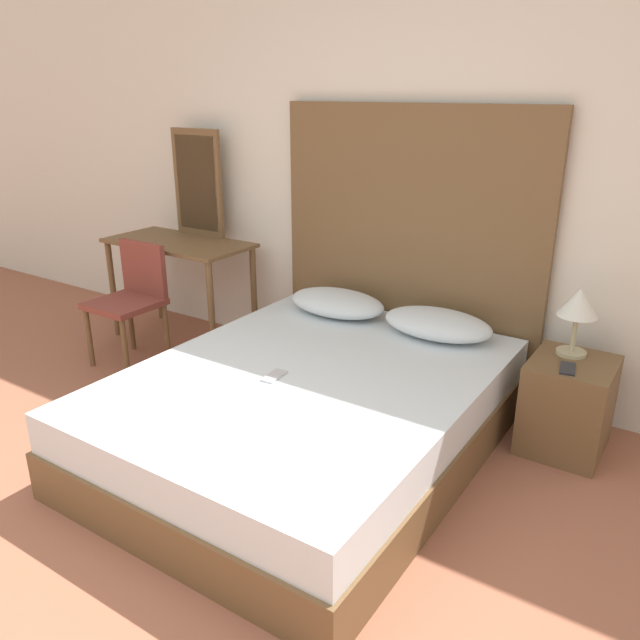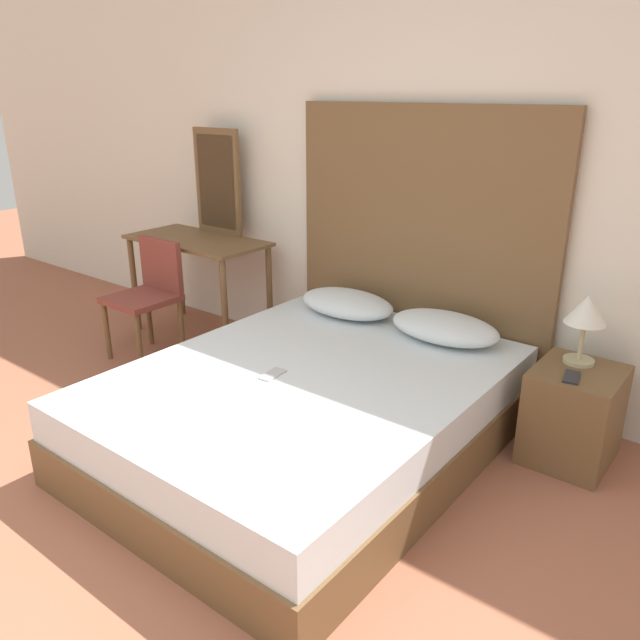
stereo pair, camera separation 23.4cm
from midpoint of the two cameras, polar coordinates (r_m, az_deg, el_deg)
wall_back at (r=3.88m, az=6.65°, el=13.86°), size 10.00×0.06×2.70m
bed at (r=3.25m, az=-3.13°, el=-8.42°), size 1.64×2.12×0.44m
headboard at (r=3.88m, az=6.29°, el=6.44°), size 1.72×0.05×1.71m
pillow_left at (r=3.92m, az=-0.13°, el=1.56°), size 0.64×0.39×0.15m
pillow_right at (r=3.61m, az=8.88°, el=-0.38°), size 0.64×0.39×0.15m
phone_on_bed at (r=3.12m, az=-6.37°, el=-5.16°), size 0.08×0.16×0.01m
nightstand at (r=3.45m, az=19.88°, el=-7.38°), size 0.40×0.45×0.49m
table_lamp at (r=3.35m, az=20.71°, el=1.12°), size 0.20×0.20×0.36m
phone_on_nightstand at (r=3.25m, az=19.80°, el=-4.22°), size 0.10×0.16×0.01m
vanity_desk at (r=4.67m, az=-14.16°, el=5.56°), size 1.08×0.53×0.76m
vanity_mirror at (r=4.73m, az=-12.56°, el=12.10°), size 0.44×0.03×0.76m
chair at (r=4.43m, az=-18.23°, el=2.23°), size 0.42×0.42×0.82m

